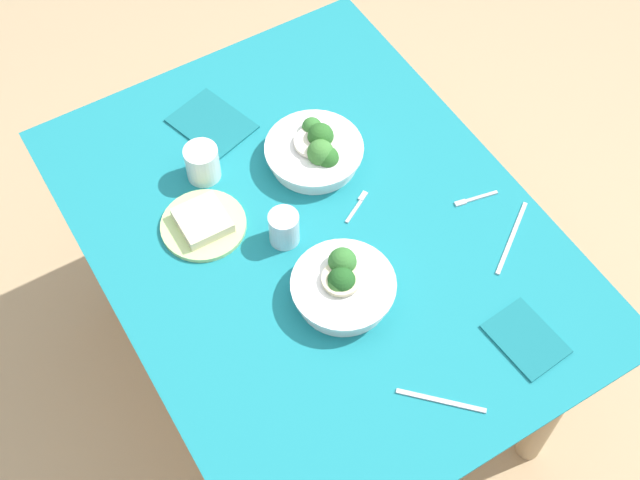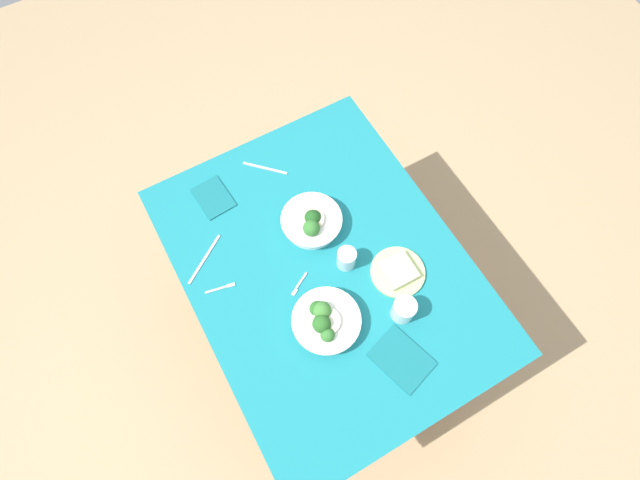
% 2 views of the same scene
% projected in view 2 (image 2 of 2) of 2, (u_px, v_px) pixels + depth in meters
% --- Properties ---
extents(ground_plane, '(6.00, 6.00, 0.00)m').
position_uv_depth(ground_plane, '(324.00, 320.00, 2.52)').
color(ground_plane, tan).
extents(dining_table, '(1.30, 0.98, 0.74)m').
position_uv_depth(dining_table, '(325.00, 278.00, 1.96)').
color(dining_table, '#197A84').
rests_on(dining_table, ground_plane).
extents(broccoli_bowl_far, '(0.23, 0.23, 0.10)m').
position_uv_depth(broccoli_bowl_far, '(312.00, 222.00, 1.89)').
color(broccoli_bowl_far, white).
rests_on(broccoli_bowl_far, dining_table).
extents(broccoli_bowl_near, '(0.24, 0.24, 0.10)m').
position_uv_depth(broccoli_bowl_near, '(325.00, 321.00, 1.73)').
color(broccoli_bowl_near, white).
rests_on(broccoli_bowl_near, dining_table).
extents(bread_side_plate, '(0.20, 0.20, 0.04)m').
position_uv_depth(bread_side_plate, '(398.00, 271.00, 1.83)').
color(bread_side_plate, '#B7D684').
rests_on(bread_side_plate, dining_table).
extents(water_glass_center, '(0.07, 0.07, 0.09)m').
position_uv_depth(water_glass_center, '(346.00, 259.00, 1.82)').
color(water_glass_center, silver).
rests_on(water_glass_center, dining_table).
extents(water_glass_side, '(0.08, 0.08, 0.09)m').
position_uv_depth(water_glass_side, '(404.00, 310.00, 1.74)').
color(water_glass_side, silver).
rests_on(water_glass_side, dining_table).
extents(fork_by_far_bowl, '(0.03, 0.11, 0.00)m').
position_uv_depth(fork_by_far_bowl, '(222.00, 288.00, 1.82)').
color(fork_by_far_bowl, '#B7B7BC').
rests_on(fork_by_far_bowl, dining_table).
extents(fork_by_near_bowl, '(0.06, 0.09, 0.00)m').
position_uv_depth(fork_by_near_bowl, '(299.00, 285.00, 1.82)').
color(fork_by_near_bowl, '#B7B7BC').
rests_on(fork_by_near_bowl, dining_table).
extents(table_knife_left, '(0.13, 0.19, 0.00)m').
position_uv_depth(table_knife_left, '(204.00, 259.00, 1.86)').
color(table_knife_left, '#B7B7BC').
rests_on(table_knife_left, dining_table).
extents(table_knife_right, '(0.14, 0.14, 0.00)m').
position_uv_depth(table_knife_right, '(264.00, 169.00, 2.03)').
color(table_knife_right, '#B7B7BC').
rests_on(table_knife_right, dining_table).
extents(napkin_folded_upper, '(0.17, 0.13, 0.01)m').
position_uv_depth(napkin_folded_upper, '(213.00, 197.00, 1.97)').
color(napkin_folded_upper, '#156870').
rests_on(napkin_folded_upper, dining_table).
extents(napkin_folded_lower, '(0.23, 0.20, 0.01)m').
position_uv_depth(napkin_folded_lower, '(402.00, 359.00, 1.71)').
color(napkin_folded_lower, '#156870').
rests_on(napkin_folded_lower, dining_table).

